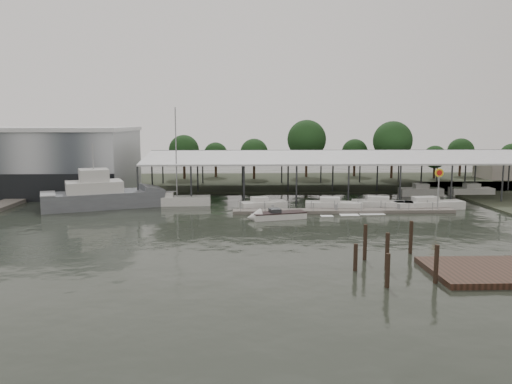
{
  "coord_description": "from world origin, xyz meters",
  "views": [
    {
      "loc": [
        1.62,
        -51.51,
        11.32
      ],
      "look_at": [
        3.96,
        11.23,
        2.5
      ],
      "focal_mm": 35.0,
      "sensor_mm": 36.0,
      "label": 1
    }
  ],
  "objects_px": {
    "shell_fuel_sign": "(439,181)",
    "white_sailboat": "(172,200)",
    "speedboat_underway": "(274,216)",
    "grey_trawler": "(103,196)"
  },
  "relations": [
    {
      "from": "shell_fuel_sign",
      "to": "white_sailboat",
      "type": "bearing_deg",
      "value": 169.25
    },
    {
      "from": "shell_fuel_sign",
      "to": "grey_trawler",
      "type": "xyz_separation_m",
      "value": [
        -43.42,
        5.02,
        -2.35
      ]
    },
    {
      "from": "grey_trawler",
      "to": "white_sailboat",
      "type": "distance_m",
      "value": 9.2
    },
    {
      "from": "shell_fuel_sign",
      "to": "grey_trawler",
      "type": "height_order",
      "value": "grey_trawler"
    },
    {
      "from": "shell_fuel_sign",
      "to": "white_sailboat",
      "type": "distance_m",
      "value": 35.16
    },
    {
      "from": "shell_fuel_sign",
      "to": "speedboat_underway",
      "type": "relative_size",
      "value": 0.31
    },
    {
      "from": "grey_trawler",
      "to": "shell_fuel_sign",
      "type": "bearing_deg",
      "value": -27.52
    },
    {
      "from": "speedboat_underway",
      "to": "white_sailboat",
      "type": "bearing_deg",
      "value": -52.41
    },
    {
      "from": "white_sailboat",
      "to": "speedboat_underway",
      "type": "height_order",
      "value": "white_sailboat"
    },
    {
      "from": "speedboat_underway",
      "to": "shell_fuel_sign",
      "type": "bearing_deg",
      "value": 176.51
    }
  ]
}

